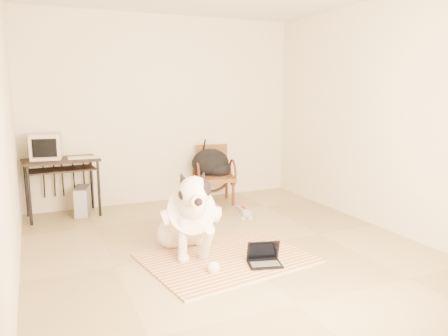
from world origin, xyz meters
TOP-DOWN VIEW (x-y plane):
  - floor at (0.00, 0.00)m, footprint 4.50×4.50m
  - wall_back at (0.00, 2.25)m, footprint 4.50×0.00m
  - wall_front at (0.00, -2.25)m, footprint 4.50×0.00m
  - wall_left at (-2.00, 0.00)m, footprint 0.00×4.50m
  - wall_right at (2.00, 0.00)m, footprint 0.00×4.50m
  - rug at (-0.13, -0.25)m, footprint 1.71×1.41m
  - dog at (-0.41, 0.05)m, footprint 0.63×1.31m
  - laptop at (0.13, -0.55)m, footprint 0.36×0.30m
  - computer_desk at (-1.49, 1.95)m, footprint 0.96×0.59m
  - crt_monitor at (-1.65, 2.03)m, footprint 0.41×0.40m
  - desk_keyboard at (-1.21, 1.89)m, footprint 0.40×0.16m
  - pc_tower at (-1.25, 1.92)m, footprint 0.26×0.44m
  - rattan_chair at (0.62, 1.87)m, footprint 0.65×0.63m
  - backpack at (0.58, 1.86)m, footprint 0.56×0.49m
  - sneaker_left at (0.37, 1.29)m, footprint 0.15×0.34m
  - sneaker_right at (0.69, 1.02)m, footprint 0.18×0.34m

SIDE VIEW (x-z plane):
  - floor at x=0.00m, z-range 0.00..0.00m
  - rug at x=-0.13m, z-range 0.00..0.02m
  - sneaker_right at x=0.69m, z-range -0.01..0.11m
  - sneaker_left at x=0.37m, z-range -0.01..0.11m
  - laptop at x=0.13m, z-range -0.04..0.18m
  - pc_tower at x=-1.25m, z-range 0.00..0.38m
  - dog at x=-0.41m, z-range -0.10..0.84m
  - rattan_chair at x=0.62m, z-range 0.00..0.84m
  - backpack at x=0.58m, z-range 0.37..0.78m
  - computer_desk at x=-1.49m, z-range 0.28..1.04m
  - desk_keyboard at x=-1.21m, z-range 0.77..0.79m
  - crt_monitor at x=-1.65m, z-range 0.77..1.10m
  - wall_back at x=0.00m, z-range -0.90..3.60m
  - wall_front at x=0.00m, z-range -0.90..3.60m
  - wall_left at x=-2.00m, z-range -0.90..3.60m
  - wall_right at x=2.00m, z-range -0.90..3.60m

